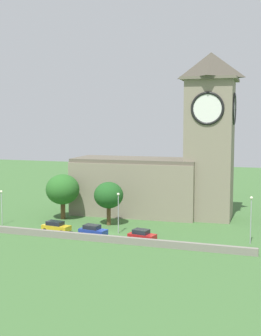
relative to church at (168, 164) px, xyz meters
name	(u,v)px	position (x,y,z in m)	size (l,w,h in m)	color
ground_plane	(135,216)	(-5.64, -2.79, -9.99)	(200.00, 200.00, 0.00)	#3D6633
church	(168,164)	(0.00, 0.00, 0.00)	(31.45, 11.64, 30.60)	gray
quay_barrier	(97,238)	(-5.64, -21.75, -9.47)	(47.46, 0.70, 1.05)	gray
car_yellow	(56,227)	(-14.25, -18.52, -9.09)	(4.95, 2.69, 1.78)	gold
car_blue	(93,230)	(-7.40, -19.13, -9.07)	(4.66, 2.78, 1.83)	#233D9E
car_red	(142,235)	(0.88, -19.53, -9.08)	(4.41, 2.89, 1.82)	red
streetlamp_west_end	(2,201)	(-25.65, -16.99, -5.83)	(0.44, 0.44, 6.12)	#9EA0A5
streetlamp_west_mid	(118,206)	(-4.18, -16.14, -5.51)	(0.44, 0.44, 6.67)	#9EA0A5
streetlamp_central	(251,212)	(16.59, -15.77, -5.23)	(0.44, 0.44, 7.15)	#9EA0A5
tree_by_tower	(63,190)	(-17.74, -9.18, -4.47)	(6.22, 6.22, 8.37)	brown
tree_churchyard	(109,195)	(-7.84, -11.10, -4.74)	(5.14, 5.14, 7.62)	brown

